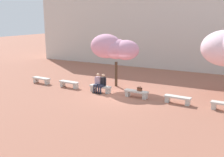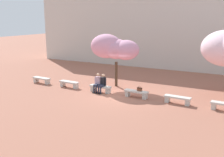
{
  "view_description": "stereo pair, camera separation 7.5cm",
  "coord_description": "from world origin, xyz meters",
  "px_view_note": "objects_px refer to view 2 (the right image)",
  "views": [
    {
      "loc": [
        7.39,
        -14.91,
        5.01
      ],
      "look_at": [
        -0.53,
        0.2,
        1.0
      ],
      "focal_mm": 42.0,
      "sensor_mm": 36.0,
      "label": 1
    },
    {
      "loc": [
        7.45,
        -14.87,
        5.01
      ],
      "look_at": [
        -0.53,
        0.2,
        1.0
      ],
      "focal_mm": 42.0,
      "sensor_mm": 36.0,
      "label": 2
    }
  ],
  "objects_px": {
    "stone_bench_near_west": "(69,83)",
    "stone_bench_center": "(100,88)",
    "cherry_tree_main": "(115,48)",
    "person_seated_left": "(97,82)",
    "person_seated_right": "(102,83)",
    "stone_bench_near_east": "(136,93)",
    "stone_bench_east_end": "(177,99)",
    "handbag": "(140,89)",
    "stone_bench_west_end": "(42,79)"
  },
  "relations": [
    {
      "from": "stone_bench_near_west",
      "to": "handbag",
      "type": "distance_m",
      "value": 5.51
    },
    {
      "from": "stone_bench_center",
      "to": "stone_bench_near_east",
      "type": "height_order",
      "value": "same"
    },
    {
      "from": "stone_bench_center",
      "to": "handbag",
      "type": "bearing_deg",
      "value": 0.25
    },
    {
      "from": "stone_bench_center",
      "to": "person_seated_right",
      "type": "bearing_deg",
      "value": -15.22
    },
    {
      "from": "stone_bench_west_end",
      "to": "person_seated_right",
      "type": "height_order",
      "value": "person_seated_right"
    },
    {
      "from": "stone_bench_east_end",
      "to": "person_seated_right",
      "type": "relative_size",
      "value": 1.22
    },
    {
      "from": "stone_bench_center",
      "to": "cherry_tree_main",
      "type": "height_order",
      "value": "cherry_tree_main"
    },
    {
      "from": "stone_bench_east_end",
      "to": "person_seated_right",
      "type": "height_order",
      "value": "person_seated_right"
    },
    {
      "from": "stone_bench_near_west",
      "to": "person_seated_left",
      "type": "height_order",
      "value": "person_seated_left"
    },
    {
      "from": "person_seated_left",
      "to": "person_seated_right",
      "type": "bearing_deg",
      "value": 0.16
    },
    {
      "from": "stone_bench_west_end",
      "to": "stone_bench_center",
      "type": "distance_m",
      "value": 5.28
    },
    {
      "from": "stone_bench_near_west",
      "to": "stone_bench_center",
      "type": "distance_m",
      "value": 2.64
    },
    {
      "from": "stone_bench_near_west",
      "to": "handbag",
      "type": "xyz_separation_m",
      "value": [
        5.5,
        0.01,
        0.28
      ]
    },
    {
      "from": "person_seated_right",
      "to": "stone_bench_west_end",
      "type": "bearing_deg",
      "value": 179.45
    },
    {
      "from": "stone_bench_near_east",
      "to": "stone_bench_east_end",
      "type": "bearing_deg",
      "value": -0.0
    },
    {
      "from": "stone_bench_west_end",
      "to": "stone_bench_east_end",
      "type": "bearing_deg",
      "value": -0.0
    },
    {
      "from": "stone_bench_center",
      "to": "cherry_tree_main",
      "type": "xyz_separation_m",
      "value": [
        0.11,
        1.88,
        2.53
      ]
    },
    {
      "from": "stone_bench_west_end",
      "to": "stone_bench_near_west",
      "type": "xyz_separation_m",
      "value": [
        2.64,
        0.0,
        0.0
      ]
    },
    {
      "from": "cherry_tree_main",
      "to": "stone_bench_center",
      "type": "bearing_deg",
      "value": -93.38
    },
    {
      "from": "stone_bench_near_east",
      "to": "handbag",
      "type": "bearing_deg",
      "value": 3.3
    },
    {
      "from": "stone_bench_center",
      "to": "person_seated_right",
      "type": "xyz_separation_m",
      "value": [
        0.19,
        -0.05,
        0.4
      ]
    },
    {
      "from": "stone_bench_near_west",
      "to": "stone_bench_near_east",
      "type": "distance_m",
      "value": 5.28
    },
    {
      "from": "person_seated_right",
      "to": "stone_bench_center",
      "type": "bearing_deg",
      "value": 164.78
    },
    {
      "from": "handbag",
      "to": "cherry_tree_main",
      "type": "height_order",
      "value": "cherry_tree_main"
    },
    {
      "from": "stone_bench_west_end",
      "to": "handbag",
      "type": "distance_m",
      "value": 8.14
    },
    {
      "from": "stone_bench_east_end",
      "to": "stone_bench_near_west",
      "type": "bearing_deg",
      "value": 180.0
    },
    {
      "from": "stone_bench_near_east",
      "to": "handbag",
      "type": "distance_m",
      "value": 0.36
    },
    {
      "from": "cherry_tree_main",
      "to": "stone_bench_near_east",
      "type": "bearing_deg",
      "value": -36.64
    },
    {
      "from": "stone_bench_near_east",
      "to": "person_seated_left",
      "type": "xyz_separation_m",
      "value": [
        -2.85,
        -0.05,
        0.4
      ]
    },
    {
      "from": "stone_bench_east_end",
      "to": "cherry_tree_main",
      "type": "xyz_separation_m",
      "value": [
        -5.17,
        1.88,
        2.53
      ]
    },
    {
      "from": "stone_bench_near_west",
      "to": "person_seated_left",
      "type": "distance_m",
      "value": 2.47
    },
    {
      "from": "stone_bench_near_east",
      "to": "handbag",
      "type": "relative_size",
      "value": 4.65
    },
    {
      "from": "stone_bench_west_end",
      "to": "stone_bench_near_east",
      "type": "height_order",
      "value": "same"
    },
    {
      "from": "stone_bench_center",
      "to": "person_seated_left",
      "type": "height_order",
      "value": "person_seated_left"
    },
    {
      "from": "stone_bench_west_end",
      "to": "stone_bench_center",
      "type": "height_order",
      "value": "same"
    },
    {
      "from": "person_seated_left",
      "to": "cherry_tree_main",
      "type": "height_order",
      "value": "cherry_tree_main"
    },
    {
      "from": "stone_bench_west_end",
      "to": "person_seated_left",
      "type": "bearing_deg",
      "value": -0.6
    },
    {
      "from": "handbag",
      "to": "stone_bench_east_end",
      "type": "bearing_deg",
      "value": -0.3
    },
    {
      "from": "stone_bench_near_west",
      "to": "stone_bench_center",
      "type": "xyz_separation_m",
      "value": [
        2.64,
        -0.0,
        0.0
      ]
    },
    {
      "from": "person_seated_right",
      "to": "handbag",
      "type": "bearing_deg",
      "value": 1.4
    },
    {
      "from": "stone_bench_center",
      "to": "person_seated_left",
      "type": "distance_m",
      "value": 0.46
    },
    {
      "from": "person_seated_right",
      "to": "cherry_tree_main",
      "type": "xyz_separation_m",
      "value": [
        -0.08,
        1.93,
        2.13
      ]
    },
    {
      "from": "stone_bench_center",
      "to": "cherry_tree_main",
      "type": "bearing_deg",
      "value": 86.62
    },
    {
      "from": "stone_bench_near_west",
      "to": "stone_bench_east_end",
      "type": "height_order",
      "value": "same"
    },
    {
      "from": "stone_bench_center",
      "to": "stone_bench_east_end",
      "type": "bearing_deg",
      "value": -0.0
    },
    {
      "from": "stone_bench_near_west",
      "to": "stone_bench_center",
      "type": "height_order",
      "value": "same"
    },
    {
      "from": "stone_bench_center",
      "to": "stone_bench_near_east",
      "type": "xyz_separation_m",
      "value": [
        2.64,
        0.0,
        0.0
      ]
    },
    {
      "from": "stone_bench_near_west",
      "to": "person_seated_right",
      "type": "height_order",
      "value": "person_seated_right"
    },
    {
      "from": "person_seated_right",
      "to": "handbag",
      "type": "xyz_separation_m",
      "value": [
        2.67,
        0.07,
        -0.12
      ]
    },
    {
      "from": "stone_bench_near_east",
      "to": "person_seated_left",
      "type": "distance_m",
      "value": 2.87
    }
  ]
}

